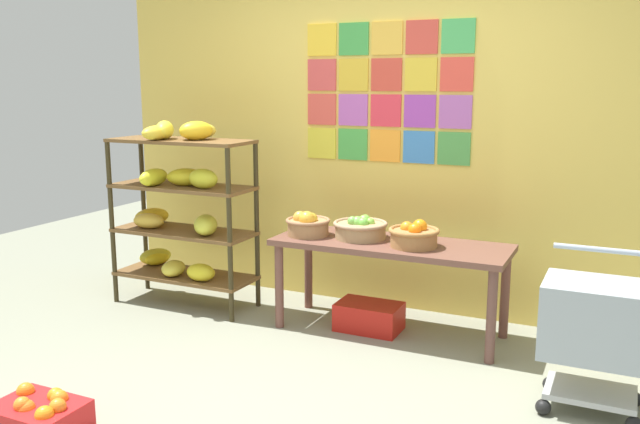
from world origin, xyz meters
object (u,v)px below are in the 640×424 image
object	(u,v)px
banana_shelf_unit	(179,203)
fruit_basket_back_right	(361,228)
orange_crate_foreground	(39,415)
display_table	(391,254)
fruit_basket_right	(308,225)
produce_crate_under_table	(369,317)
shopping_cart	(596,325)
fruit_basket_back_left	(414,235)

from	to	relation	value
banana_shelf_unit	fruit_basket_back_right	bearing A→B (deg)	5.21
fruit_basket_back_right	orange_crate_foreground	distance (m)	2.27
display_table	fruit_basket_right	size ratio (longest dim) A/B	5.06
banana_shelf_unit	produce_crate_under_table	xyz separation A→B (m)	(1.49, 0.09, -0.69)
fruit_basket_back_right	banana_shelf_unit	bearing A→B (deg)	-174.79
produce_crate_under_table	orange_crate_foreground	world-z (taller)	orange_crate_foreground
fruit_basket_right	banana_shelf_unit	bearing A→B (deg)	-177.13
fruit_basket_right	fruit_basket_back_right	bearing A→B (deg)	11.80
orange_crate_foreground	shopping_cart	distance (m)	2.80
produce_crate_under_table	fruit_basket_back_left	bearing A→B (deg)	-7.27
banana_shelf_unit	display_table	world-z (taller)	banana_shelf_unit
fruit_basket_right	produce_crate_under_table	world-z (taller)	fruit_basket_right
produce_crate_under_table	shopping_cart	bearing A→B (deg)	-22.39
produce_crate_under_table	shopping_cart	distance (m)	1.61
fruit_basket_back_left	shopping_cart	size ratio (longest dim) A/B	0.40
banana_shelf_unit	fruit_basket_right	world-z (taller)	banana_shelf_unit
shopping_cart	orange_crate_foreground	bearing A→B (deg)	-154.83
shopping_cart	fruit_basket_back_right	bearing A→B (deg)	153.41
display_table	fruit_basket_back_left	world-z (taller)	fruit_basket_back_left
banana_shelf_unit	produce_crate_under_table	size ratio (longest dim) A/B	3.22
fruit_basket_back_left	banana_shelf_unit	bearing A→B (deg)	-178.36
fruit_basket_back_left	orange_crate_foreground	size ratio (longest dim) A/B	0.77
banana_shelf_unit	fruit_basket_back_right	xyz separation A→B (m)	(1.41, 0.13, -0.09)
produce_crate_under_table	orange_crate_foreground	xyz separation A→B (m)	(-0.97, -1.96, -0.01)
orange_crate_foreground	shopping_cart	world-z (taller)	shopping_cart
banana_shelf_unit	orange_crate_foreground	size ratio (longest dim) A/B	3.27
banana_shelf_unit	fruit_basket_back_left	distance (m)	1.81
fruit_basket_back_right	produce_crate_under_table	world-z (taller)	fruit_basket_back_right
display_table	fruit_basket_back_right	bearing A→B (deg)	174.93
fruit_basket_right	shopping_cart	size ratio (longest dim) A/B	0.38
fruit_basket_back_right	produce_crate_under_table	bearing A→B (deg)	-23.23
orange_crate_foreground	produce_crate_under_table	bearing A→B (deg)	63.63
shopping_cart	banana_shelf_unit	bearing A→B (deg)	166.09
fruit_basket_back_left	shopping_cart	xyz separation A→B (m)	(1.14, -0.56, -0.24)
fruit_basket_back_right	produce_crate_under_table	xyz separation A→B (m)	(0.08, -0.04, -0.61)
fruit_basket_back_left	fruit_basket_right	world-z (taller)	fruit_basket_right
fruit_basket_right	fruit_basket_back_right	world-z (taller)	fruit_basket_right
fruit_basket_back_left	orange_crate_foreground	bearing A→B (deg)	-123.84
banana_shelf_unit	fruit_basket_right	bearing A→B (deg)	2.87
fruit_basket_back_right	shopping_cart	world-z (taller)	shopping_cart
display_table	shopping_cart	size ratio (longest dim) A/B	1.90
banana_shelf_unit	fruit_basket_right	size ratio (longest dim) A/B	4.53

